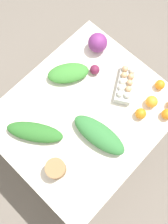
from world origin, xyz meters
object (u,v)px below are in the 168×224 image
greens_bunch_beet_tops (68,73)px  orange_4 (167,114)px  orange_1 (160,85)px  greens_bunch_scallion (35,132)px  orange_3 (141,114)px  orange_0 (152,102)px  greens_bunch_kale (99,135)px  beet_root (95,70)px  cabbage_purple (98,43)px  egg_carton (126,84)px  paper_bag (56,169)px

greens_bunch_beet_tops → orange_4: 0.73m
orange_4 → orange_1: bearing=-129.6°
greens_bunch_scallion → orange_3: 0.71m
orange_3 → orange_0: bearing=-179.7°
orange_0 → greens_bunch_scallion: bearing=-31.1°
greens_bunch_scallion → greens_bunch_kale: 0.41m
greens_bunch_beet_tops → beet_root: size_ratio=4.17×
greens_bunch_scallion → orange_0: (-0.69, 0.41, 0.00)m
cabbage_purple → beet_root: 0.20m
greens_bunch_beet_tops → cabbage_purple: bearing=-179.0°
egg_carton → orange_3: (0.09, 0.21, -0.01)m
orange_3 → orange_1: bearing=-171.6°
orange_3 → orange_4: 0.17m
beet_root → cabbage_purple: bearing=-142.8°
egg_carton → orange_4: 0.34m
greens_bunch_scallion → orange_1: size_ratio=5.46×
beet_root → paper_bag: bearing=23.8°
greens_bunch_kale → orange_4: (-0.42, 0.23, -0.01)m
egg_carton → paper_bag: (0.73, 0.06, 0.01)m
greens_bunch_scallion → orange_0: size_ratio=4.59×
beet_root → orange_4: orange_4 is taller
greens_bunch_beet_tops → orange_4: (-0.24, 0.69, -0.00)m
greens_bunch_kale → orange_3: 0.32m
egg_carton → beet_root: size_ratio=4.24×
egg_carton → orange_1: bearing=-77.3°
orange_0 → orange_3: 0.12m
greens_bunch_beet_tops → paper_bag: bearing=38.3°
cabbage_purple → orange_1: (-0.07, 0.52, -0.04)m
cabbage_purple → orange_1: size_ratio=2.04×
beet_root → orange_0: orange_0 is taller
greens_bunch_kale → paper_bag: bearing=-7.9°
greens_bunch_scallion → orange_3: bearing=144.0°
paper_bag → orange_1: 0.90m
paper_bag → orange_1: size_ratio=1.80×
cabbage_purple → egg_carton: (0.09, 0.35, -0.03)m
greens_bunch_scallion → beet_root: greens_bunch_scallion is taller
beet_root → orange_4: size_ratio=0.95×
orange_0 → orange_1: 0.15m
orange_0 → orange_1: size_ratio=1.19×
greens_bunch_scallion → orange_4: (-0.69, 0.54, -0.00)m
greens_bunch_beet_tops → beet_root: 0.19m
paper_bag → greens_bunch_kale: (-0.34, 0.05, -0.01)m
paper_bag → orange_4: paper_bag is taller
egg_carton → paper_bag: bearing=155.2°
greens_bunch_beet_tops → greens_bunch_kale: bearing=68.6°
orange_1 → orange_4: (0.14, 0.17, 0.00)m
greens_bunch_kale → orange_4: size_ratio=5.24×
paper_bag → orange_3: bearing=166.9°
egg_carton → cabbage_purple: bearing=45.0°
cabbage_purple → greens_bunch_beet_tops: bearing=1.0°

